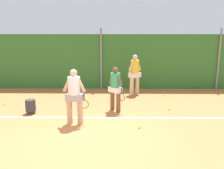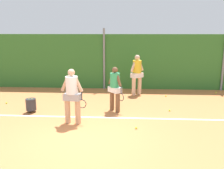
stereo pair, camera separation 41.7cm
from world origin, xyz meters
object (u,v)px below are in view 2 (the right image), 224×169
player_foreground_near (72,93)px  player_midcourt (115,87)px  tennis_ball_9 (216,92)px  tennis_ball_5 (136,128)px  tennis_ball_1 (6,103)px  player_backcourt_far (137,72)px  tennis_ball_4 (166,96)px  ball_hopper (31,104)px  tennis_ball_6 (170,110)px  tennis_ball_10 (67,102)px

player_foreground_near → player_midcourt: bearing=52.9°
player_midcourt → tennis_ball_9: 5.57m
player_foreground_near → tennis_ball_5: size_ratio=26.48×
player_midcourt → tennis_ball_1: bearing=-141.6°
player_backcourt_far → tennis_ball_4: player_backcourt_far is taller
ball_hopper → tennis_ball_6: size_ratio=7.78×
tennis_ball_5 → tennis_ball_6: size_ratio=1.00×
player_foreground_near → tennis_ball_5: bearing=-2.3°
tennis_ball_9 → player_midcourt: bearing=-147.9°
tennis_ball_9 → tennis_ball_5: bearing=-130.8°
player_backcourt_far → tennis_ball_10: (-2.90, -1.49, -1.00)m
player_backcourt_far → tennis_ball_9: (3.77, 0.46, -1.00)m
tennis_ball_1 → tennis_ball_5: size_ratio=1.00×
player_backcourt_far → tennis_ball_9: player_backcourt_far is taller
player_midcourt → player_backcourt_far: player_backcourt_far is taller
tennis_ball_6 → tennis_ball_4: bearing=84.9°
player_foreground_near → player_midcourt: 1.80m
player_foreground_near → tennis_ball_4: size_ratio=26.48×
tennis_ball_1 → tennis_ball_10: 2.43m
tennis_ball_4 → tennis_ball_6: (-0.18, -2.05, 0.00)m
player_backcourt_far → tennis_ball_1: size_ratio=27.72×
ball_hopper → player_backcourt_far: bearing=35.4°
tennis_ball_9 → player_backcourt_far: bearing=-173.0°
tennis_ball_4 → tennis_ball_9: same height
tennis_ball_10 → player_midcourt: bearing=-25.7°
tennis_ball_6 → tennis_ball_9: bearing=46.8°
tennis_ball_4 → tennis_ball_6: bearing=-95.1°
player_foreground_near → tennis_ball_10: 2.55m
player_foreground_near → tennis_ball_4: (3.45, 3.43, -0.95)m
player_backcourt_far → tennis_ball_9: 3.93m
player_backcourt_far → tennis_ball_10: player_backcourt_far is taller
tennis_ball_4 → tennis_ball_6: size_ratio=1.00×
player_midcourt → tennis_ball_6: size_ratio=24.73×
player_foreground_near → ball_hopper: player_foreground_near is taller
tennis_ball_1 → player_backcourt_far: bearing=19.0°
tennis_ball_5 → tennis_ball_9: 6.02m
tennis_ball_5 → tennis_ball_9: size_ratio=1.00×
player_midcourt → tennis_ball_5: player_midcourt is taller
player_backcourt_far → ball_hopper: (-3.89, -2.77, -0.74)m
tennis_ball_1 → tennis_ball_9: 9.36m
player_backcourt_far → tennis_ball_1: bearing=159.3°
player_backcourt_far → tennis_ball_1: player_backcourt_far is taller
tennis_ball_1 → tennis_ball_10: (2.41, 0.33, 0.00)m
tennis_ball_5 → tennis_ball_1: bearing=156.3°
player_foreground_near → ball_hopper: 2.11m
player_foreground_near → player_midcourt: (1.27, 1.28, -0.07)m
player_midcourt → tennis_ball_4: bearing=91.1°
ball_hopper → tennis_ball_6: (5.01, 0.41, -0.26)m
player_foreground_near → player_midcourt: player_foreground_near is taller
player_foreground_near → tennis_ball_10: player_foreground_near is taller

